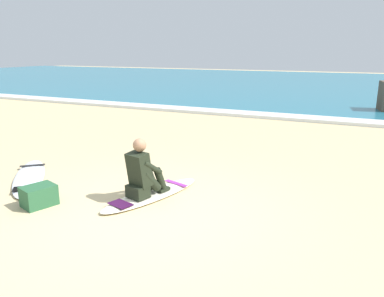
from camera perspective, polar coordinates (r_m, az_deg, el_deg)
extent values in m
plane|color=#CCB584|center=(5.70, -6.52, -9.82)|extent=(80.00, 80.00, 0.00)
cube|color=teal|center=(27.27, 19.53, 8.99)|extent=(80.00, 28.00, 0.10)
cube|color=white|center=(13.81, 13.33, 4.69)|extent=(80.00, 0.90, 0.11)
ellipsoid|color=#EFE5C6|center=(6.34, -6.00, -6.84)|extent=(1.06, 2.11, 0.07)
cube|color=purple|center=(6.71, -2.42, -5.21)|extent=(0.49, 0.23, 0.01)
cube|color=#351037|center=(5.94, -10.68, -8.17)|extent=(0.42, 0.33, 0.01)
cube|color=black|center=(6.11, -8.12, -6.36)|extent=(0.38, 0.33, 0.20)
cylinder|color=black|center=(6.24, -7.52, -4.41)|extent=(0.25, 0.43, 0.43)
cylinder|color=black|center=(6.39, -6.25, -4.18)|extent=(0.18, 0.28, 0.42)
cube|color=black|center=(6.51, -5.79, -5.65)|extent=(0.15, 0.24, 0.05)
cylinder|color=black|center=(6.10, -6.25, -4.81)|extent=(0.25, 0.43, 0.43)
cylinder|color=black|center=(6.24, -4.78, -4.63)|extent=(0.18, 0.28, 0.42)
cube|color=black|center=(6.35, -4.26, -6.15)|extent=(0.15, 0.24, 0.05)
cube|color=black|center=(6.01, -7.96, -3.15)|extent=(0.40, 0.37, 0.57)
sphere|color=#A37556|center=(5.93, -7.87, 0.51)|extent=(0.21, 0.21, 0.21)
cylinder|color=black|center=(6.20, -7.81, -2.35)|extent=(0.19, 0.41, 0.31)
cylinder|color=black|center=(6.01, -6.00, -2.86)|extent=(0.19, 0.41, 0.31)
ellipsoid|color=silver|center=(7.76, -23.23, -3.94)|extent=(1.92, 2.04, 0.07)
cube|color=black|center=(8.36, -22.82, -2.34)|extent=(0.42, 0.39, 0.01)
cube|color=black|center=(7.06, -23.85, -5.48)|extent=(0.43, 0.42, 0.01)
cube|color=#285B38|center=(6.36, -22.00, -6.60)|extent=(0.49, 0.57, 0.32)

